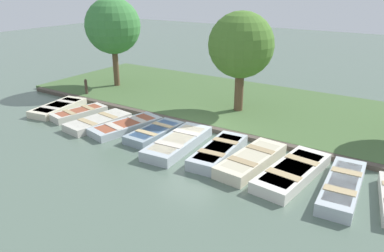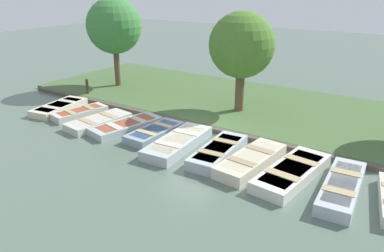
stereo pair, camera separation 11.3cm
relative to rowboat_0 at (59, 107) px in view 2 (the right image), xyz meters
name	(u,v)px [view 2 (the right image)]	position (x,y,z in m)	size (l,w,h in m)	color
ground_plane	(192,135)	(-1.01, 7.41, -0.17)	(80.00, 80.00, 0.00)	#566B5B
shore_bank	(244,103)	(-6.01, 7.41, -0.08)	(8.00, 24.00, 0.19)	#476638
dock_walkway	(208,124)	(-2.36, 7.41, -0.08)	(1.34, 23.03, 0.19)	#51473D
rowboat_0	(59,107)	(0.00, 0.00, 0.00)	(3.10, 1.65, 0.36)	beige
rowboat_1	(80,113)	(0.01, 1.57, 0.00)	(2.75, 1.48, 0.36)	beige
rowboat_2	(99,122)	(0.36, 3.23, 0.00)	(3.09, 1.60, 0.36)	beige
rowboat_3	(126,126)	(0.05, 4.63, -0.01)	(3.42, 1.89, 0.34)	#B2BCC1
rowboat_4	(155,132)	(-0.02, 6.19, 0.01)	(2.80, 1.20, 0.37)	#8C9EA8
rowboat_5	(178,142)	(0.36, 7.66, 0.03)	(3.60, 1.49, 0.42)	#B2BCC1
rowboat_6	(218,152)	(0.24, 9.41, 0.04)	(3.24, 1.29, 0.43)	#B2BCC1
rowboat_7	(251,160)	(0.24, 10.74, 0.04)	(3.38, 1.43, 0.44)	beige
rowboat_8	(292,172)	(0.27, 12.24, 0.03)	(3.70, 1.65, 0.41)	silver
rowboat_9	(342,187)	(0.36, 13.85, 0.04)	(3.52, 1.22, 0.43)	#B2BCC1
mooring_post_near	(87,88)	(-2.48, -0.64, 0.35)	(0.16, 0.16, 1.04)	#47382D
park_tree_far_left	(114,26)	(-4.79, -0.51, 3.52)	(3.20, 3.20, 5.32)	brown
park_tree_left	(242,46)	(-4.58, 7.82, 3.16)	(3.08, 3.08, 4.91)	brown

